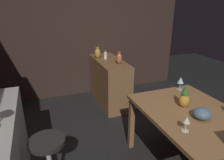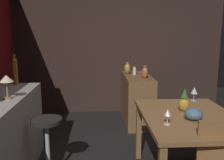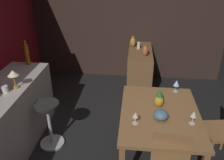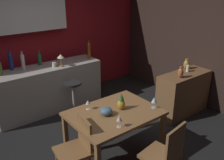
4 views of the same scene
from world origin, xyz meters
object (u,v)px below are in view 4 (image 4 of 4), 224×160
pineapple_centerpiece (121,103)px  chair_by_doorway (165,155)px  fruit_bowl (106,111)px  chair_near_window (77,147)px  pillar_candle_tall (188,68)px  vase_copper (181,73)px  wine_bottle_green (40,59)px  cup_white (54,65)px  bar_stool (74,98)px  sideboard_cabinet (183,93)px  wine_bottle_amber (89,50)px  wine_bottle_cobalt (11,61)px  wine_bottle_clear (23,61)px  wine_glass_left (119,119)px  wine_bottle_olive (0,68)px  dining_table (114,118)px  wine_glass_center (154,100)px  wine_glass_right (88,103)px  counter_lamp (61,57)px  vase_brass (186,64)px

pineapple_centerpiece → chair_by_doorway: bearing=-91.5°
fruit_bowl → chair_by_doorway: bearing=-74.2°
chair_near_window → pillar_candle_tall: pillar_candle_tall is taller
pillar_candle_tall → vase_copper: (-0.37, -0.12, 0.03)m
wine_bottle_green → cup_white: 0.33m
bar_stool → fruit_bowl: 1.51m
cup_white → pillar_candle_tall: size_ratio=0.71×
sideboard_cabinet → pineapple_centerpiece: size_ratio=4.55×
wine_bottle_amber → cup_white: bearing=-174.9°
wine_bottle_cobalt → wine_bottle_clear: bearing=-31.9°
wine_glass_left → wine_bottle_olive: bearing=107.8°
sideboard_cabinet → fruit_bowl: fruit_bowl is taller
wine_bottle_olive → vase_copper: (2.55, -1.86, -0.12)m
sideboard_cabinet → wine_bottle_green: size_ratio=3.87×
dining_table → wine_glass_center: (0.52, -0.25, 0.21)m
vase_copper → wine_glass_left: bearing=-165.1°
wine_glass_left → wine_glass_right: bearing=95.5°
wine_bottle_olive → vase_copper: wine_bottle_olive is taller
dining_table → chair_by_doorway: size_ratio=1.32×
pineapple_centerpiece → wine_bottle_green: size_ratio=0.85×
wine_glass_right → wine_bottle_green: 1.86m
chair_by_doorway → wine_bottle_amber: bearing=75.2°
sideboard_cabinet → wine_glass_left: wine_glass_left is taller
cup_white → sideboard_cabinet: bearing=-41.2°
cup_white → vase_copper: (1.61, -1.71, -0.03)m
wine_glass_right → wine_glass_center: 0.93m
vase_copper → pillar_candle_tall: bearing=17.4°
chair_by_doorway → wine_glass_left: (-0.29, 0.52, 0.36)m
wine_glass_left → wine_glass_center: (0.71, 0.08, 0.00)m
wine_bottle_cobalt → wine_bottle_green: (0.53, -0.04, -0.05)m
wine_glass_center → pillar_candle_tall: size_ratio=1.09×
counter_lamp → pillar_candle_tall: 2.42m
wine_bottle_olive → wine_bottle_clear: (0.42, 0.06, 0.03)m
wine_glass_right → wine_bottle_amber: bearing=56.6°
sideboard_cabinet → vase_brass: size_ratio=5.39×
dining_table → wine_bottle_clear: bearing=103.9°
sideboard_cabinet → wine_bottle_amber: (-1.03, 1.71, 0.67)m
pineapple_centerpiece → wine_bottle_amber: size_ratio=0.63×
chair_near_window → bar_stool: size_ratio=1.28×
dining_table → pineapple_centerpiece: pineapple_centerpiece is taller
wine_bottle_cobalt → cup_white: bearing=-24.4°
sideboard_cabinet → counter_lamp: bearing=138.3°
dining_table → wine_bottle_cobalt: 2.32m
wine_bottle_cobalt → pillar_candle_tall: 3.29m
wine_bottle_olive → pillar_candle_tall: (2.91, -1.75, -0.15)m
wine_glass_center → wine_bottle_green: wine_bottle_green is taller
wine_glass_left → pillar_candle_tall: 2.24m
bar_stool → wine_bottle_cobalt: wine_bottle_cobalt is taller
chair_by_doorway → cup_white: bearing=92.3°
chair_by_doorway → wine_glass_left: size_ratio=5.67×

